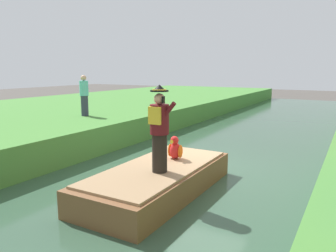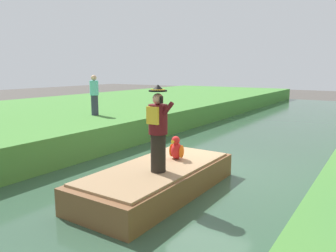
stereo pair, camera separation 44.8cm
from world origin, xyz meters
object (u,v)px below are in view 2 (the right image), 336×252
at_px(boat, 158,179).
at_px(person_bystander, 94,95).
at_px(parrot_plush, 176,149).
at_px(person_pirate, 158,129).

relative_size(boat, person_bystander, 2.63).
bearing_deg(parrot_plush, person_bystander, 153.58).
height_order(person_pirate, parrot_plush, person_pirate).
height_order(person_pirate, person_bystander, person_bystander).
bearing_deg(parrot_plush, boat, -91.85).
xyz_separation_m(person_pirate, person_bystander, (-5.80, 3.84, 0.21)).
xyz_separation_m(boat, parrot_plush, (0.02, 0.76, 0.55)).
height_order(boat, person_bystander, person_bystander).
xyz_separation_m(person_pirate, parrot_plush, (-0.20, 1.06, -0.68)).
xyz_separation_m(boat, person_bystander, (-5.57, 3.54, 1.44)).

